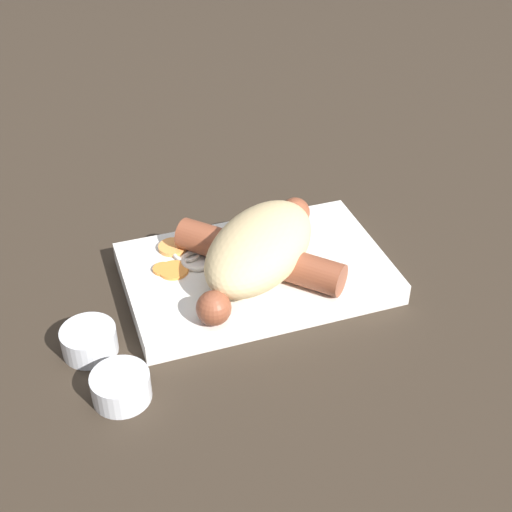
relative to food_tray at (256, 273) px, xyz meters
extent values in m
plane|color=#33281E|center=(0.00, 0.00, -0.01)|extent=(3.00, 3.00, 0.00)
cube|color=silver|center=(0.00, 0.00, 0.00)|extent=(0.26, 0.16, 0.02)
ellipsoid|color=#DBBC84|center=(0.00, 0.01, 0.04)|extent=(0.17, 0.17, 0.06)
cylinder|color=brown|center=(0.00, 0.01, 0.03)|extent=(0.14, 0.15, 0.03)
sphere|color=brown|center=(0.06, 0.07, 0.03)|extent=(0.03, 0.03, 0.03)
sphere|color=brown|center=(-0.06, -0.05, 0.03)|extent=(0.03, 0.03, 0.03)
cylinder|color=orange|center=(0.08, -0.01, 0.01)|extent=(0.04, 0.04, 0.00)
cylinder|color=#F99E4C|center=(0.07, -0.05, 0.01)|extent=(0.03, 0.03, 0.00)
cylinder|color=orange|center=(0.09, -0.02, 0.01)|extent=(0.02, 0.02, 0.00)
torus|color=silver|center=(0.05, -0.02, 0.01)|extent=(0.03, 0.03, 0.01)
torus|color=silver|center=(0.06, -0.04, 0.01)|extent=(0.03, 0.03, 0.00)
cylinder|color=silver|center=(0.17, 0.05, 0.00)|extent=(0.05, 0.05, 0.02)
cylinder|color=gold|center=(0.17, 0.05, -0.01)|extent=(0.04, 0.04, 0.01)
cylinder|color=silver|center=(0.16, 0.11, 0.00)|extent=(0.05, 0.05, 0.02)
cylinder|color=white|center=(0.16, 0.11, -0.01)|extent=(0.04, 0.04, 0.01)
camera|label=1|loc=(0.18, 0.53, 0.44)|focal=50.00mm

